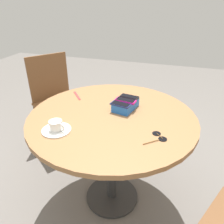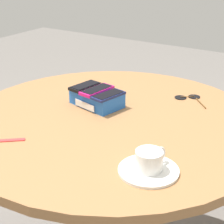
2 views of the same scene
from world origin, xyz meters
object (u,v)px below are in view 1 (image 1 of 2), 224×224
(phone_box, at_px, (125,105))
(chair_near_window, at_px, (56,100))
(phone_magenta, at_px, (125,100))
(saucer, at_px, (56,130))
(sunglasses, at_px, (159,137))
(phone_navy, at_px, (120,104))
(lanyard_strap, at_px, (77,96))
(coffee_cup, at_px, (56,125))
(phone_black, at_px, (129,97))
(round_table, at_px, (112,128))

(phone_box, relative_size, chair_near_window, 0.23)
(phone_magenta, xyz_separation_m, saucer, (0.38, -0.31, -0.06))
(phone_box, bearing_deg, sunglasses, 43.44)
(phone_navy, xyz_separation_m, lanyard_strap, (-0.16, -0.39, -0.06))
(coffee_cup, bearing_deg, sunglasses, 101.11)
(coffee_cup, bearing_deg, phone_black, 144.57)
(coffee_cup, distance_m, lanyard_strap, 0.49)
(phone_navy, height_order, lanyard_strap, phone_navy)
(phone_box, bearing_deg, coffee_cup, -38.70)
(saucer, relative_size, sunglasses, 1.11)
(round_table, relative_size, lanyard_strap, 6.51)
(phone_navy, bearing_deg, chair_near_window, -123.26)
(round_table, relative_size, saucer, 6.51)
(phone_magenta, relative_size, saucer, 0.87)
(phone_box, relative_size, coffee_cup, 2.05)
(phone_navy, distance_m, coffee_cup, 0.43)
(round_table, height_order, phone_magenta, phone_magenta)
(phone_black, height_order, phone_navy, phone_black)
(phone_box, relative_size, phone_navy, 1.51)
(phone_black, xyz_separation_m, lanyard_strap, (-0.04, -0.42, -0.06))
(phone_navy, bearing_deg, round_table, -45.28)
(round_table, bearing_deg, phone_magenta, 150.14)
(phone_black, bearing_deg, round_table, -22.80)
(round_table, height_order, phone_navy, phone_navy)
(sunglasses, bearing_deg, saucer, -79.01)
(round_table, height_order, coffee_cup, coffee_cup)
(coffee_cup, height_order, lanyard_strap, coffee_cup)
(round_table, distance_m, phone_box, 0.18)
(lanyard_strap, bearing_deg, phone_magenta, 76.47)
(phone_black, distance_m, lanyard_strap, 0.43)
(phone_black, xyz_separation_m, phone_navy, (0.13, -0.03, -0.00))
(phone_box, distance_m, sunglasses, 0.38)
(round_table, bearing_deg, lanyard_strap, -120.61)
(phone_magenta, relative_size, phone_navy, 1.05)
(coffee_cup, bearing_deg, round_table, 138.29)
(round_table, bearing_deg, phone_black, 157.20)
(phone_box, height_order, lanyard_strap, phone_box)
(chair_near_window, bearing_deg, coffee_cup, 32.11)
(phone_box, bearing_deg, phone_black, 171.15)
(saucer, height_order, chair_near_window, chair_near_window)
(round_table, bearing_deg, phone_box, 150.24)
(round_table, distance_m, phone_navy, 0.18)
(round_table, xyz_separation_m, coffee_cup, (0.28, -0.25, 0.14))
(phone_box, relative_size, sunglasses, 1.40)
(coffee_cup, xyz_separation_m, sunglasses, (-0.11, 0.57, -0.04))
(phone_black, bearing_deg, sunglasses, 36.60)
(saucer, bearing_deg, round_table, 137.93)
(phone_navy, bearing_deg, saucer, -42.53)
(phone_box, distance_m, coffee_cup, 0.49)
(chair_near_window, bearing_deg, lanyard_strap, 48.94)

